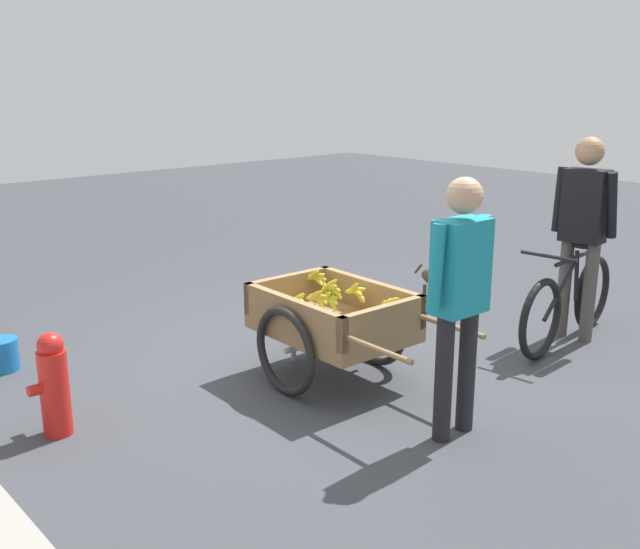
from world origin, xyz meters
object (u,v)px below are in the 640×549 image
at_px(fire_hydrant, 54,384).
at_px(plastic_bucket, 2,355).
at_px(bicycle, 568,303).
at_px(fruit_cart, 333,322).
at_px(cyclist_person, 583,220).
at_px(dog, 442,279).
at_px(vendor_person, 460,286).

relative_size(fire_hydrant, plastic_bucket, 2.68).
bearing_deg(bicycle, fruit_cart, 69.39).
relative_size(bicycle, cyclist_person, 0.97).
distance_m(bicycle, dog, 1.37).
bearing_deg(vendor_person, plastic_bucket, 30.65).
distance_m(bicycle, plastic_bucket, 4.55).
height_order(fruit_cart, bicycle, bicycle).
relative_size(vendor_person, bicycle, 0.97).
bearing_deg(fire_hydrant, bicycle, -107.91).
height_order(vendor_person, plastic_bucket, vendor_person).
bearing_deg(dog, fire_hydrant, 91.73).
bearing_deg(dog, fruit_cart, 107.17).
bearing_deg(vendor_person, bicycle, -78.75).
xyz_separation_m(vendor_person, fire_hydrant, (1.65, 1.85, -0.63)).
height_order(fire_hydrant, plastic_bucket, fire_hydrant).
bearing_deg(plastic_bucket, bicycle, -124.08).
relative_size(bicycle, plastic_bucket, 6.63).
xyz_separation_m(bicycle, dog, (1.37, -0.03, -0.08)).
distance_m(bicycle, fire_hydrant, 4.06).
height_order(fruit_cart, dog, fruit_cart).
height_order(fruit_cart, fire_hydrant, fruit_cart).
bearing_deg(cyclist_person, vendor_person, 100.88).
bearing_deg(bicycle, cyclist_person, -84.06).
xyz_separation_m(dog, plastic_bucket, (1.18, 3.79, -0.15)).
relative_size(vendor_person, plastic_bucket, 6.46).
xyz_separation_m(fruit_cart, fire_hydrant, (0.50, 1.88, -0.11)).
bearing_deg(bicycle, dog, -1.37).
height_order(vendor_person, cyclist_person, cyclist_person).
distance_m(cyclist_person, plastic_bucket, 4.75).
relative_size(vendor_person, dog, 2.40).
distance_m(vendor_person, bicycle, 2.15).
bearing_deg(fruit_cart, cyclist_person, -108.88).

